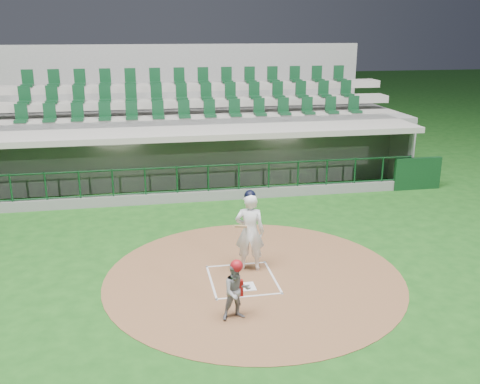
% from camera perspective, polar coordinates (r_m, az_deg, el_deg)
% --- Properties ---
extents(ground, '(120.00, 120.00, 0.00)m').
position_cam_1_polar(ground, '(13.20, 0.03, -8.80)').
color(ground, '#164714').
rests_on(ground, ground).
extents(dirt_circle, '(7.20, 7.20, 0.01)m').
position_cam_1_polar(dirt_circle, '(13.08, 1.50, -9.05)').
color(dirt_circle, brown).
rests_on(dirt_circle, ground).
extents(home_plate, '(0.43, 0.43, 0.02)m').
position_cam_1_polar(home_plate, '(12.58, 0.63, -10.08)').
color(home_plate, white).
rests_on(home_plate, dirt_circle).
extents(batter_box_chalk, '(1.55, 1.80, 0.01)m').
position_cam_1_polar(batter_box_chalk, '(12.93, 0.28, -9.30)').
color(batter_box_chalk, silver).
rests_on(batter_box_chalk, ground).
extents(dugout_structure, '(16.40, 3.70, 3.00)m').
position_cam_1_polar(dugout_structure, '(20.21, -4.15, 3.28)').
color(dugout_structure, slate).
rests_on(dugout_structure, ground).
extents(seating_deck, '(17.00, 6.72, 5.15)m').
position_cam_1_polar(seating_deck, '(23.10, -5.03, 6.20)').
color(seating_deck, gray).
rests_on(seating_deck, ground).
extents(batter, '(0.95, 0.97, 2.05)m').
position_cam_1_polar(batter, '(13.08, 1.05, -4.15)').
color(batter, white).
rests_on(batter, dirt_circle).
extents(catcher, '(0.65, 0.54, 1.31)m').
position_cam_1_polar(catcher, '(11.07, -0.37, -10.42)').
color(catcher, gray).
rests_on(catcher, dirt_circle).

